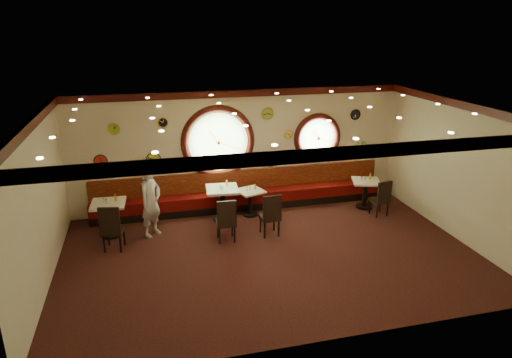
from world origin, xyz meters
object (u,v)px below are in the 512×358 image
condiment_c_pepper (250,188)px  condiment_c_bottle (255,187)px  condiment_b_salt (220,186)px  condiment_c_salt (247,189)px  chair_d (382,196)px  condiment_d_salt (362,179)px  table_b (222,200)px  table_c (250,199)px  condiment_a_salt (104,200)px  condiment_b_pepper (223,187)px  chair_b (226,218)px  condiment_d_bottle (370,176)px  chair_a (111,225)px  condiment_b_bottle (227,183)px  condiment_a_pepper (106,202)px  table_a (109,215)px  condiment_a_bottle (115,197)px  waiter (151,202)px  condiment_d_pepper (365,179)px  chair_c (271,212)px

condiment_c_pepper → condiment_c_bottle: condiment_c_bottle is taller
condiment_b_salt → condiment_c_salt: (0.73, 0.12, -0.18)m
chair_d → condiment_d_salt: 0.78m
table_b → chair_d: chair_d is taller
table_c → condiment_a_salt: size_ratio=8.56×
condiment_b_pepper → condiment_c_pepper: bearing=14.6°
chair_b → condiment_d_bottle: size_ratio=3.65×
chair_a → condiment_b_bottle: chair_a is taller
chair_b → condiment_d_salt: bearing=18.8°
chair_d → condiment_c_bottle: size_ratio=4.07×
condiment_a_pepper → condiment_d_bottle: same height
condiment_c_salt → condiment_a_pepper: size_ratio=0.95×
table_a → condiment_a_salt: 0.38m
chair_d → condiment_a_salt: 6.96m
condiment_c_salt → condiment_b_bottle: 0.57m
chair_a → condiment_c_bottle: bearing=31.2°
condiment_a_bottle → waiter: (0.80, -0.29, -0.08)m
chair_b → condiment_d_pepper: chair_b is taller
chair_a → condiment_b_pepper: 2.87m
table_b → condiment_b_bottle: 0.45m
table_a → condiment_d_salt: (6.58, 0.17, 0.30)m
condiment_c_pepper → waiter: bearing=-167.0°
condiment_b_pepper → condiment_d_bottle: condiment_b_pepper is taller
condiment_a_salt → condiment_d_pepper: bearing=0.6°
condiment_c_salt → waiter: bearing=-166.7°
condiment_c_pepper → condiment_d_bottle: 3.34m
chair_d → condiment_d_bottle: chair_d is taller
table_c → condiment_d_salt: 3.09m
table_c → condiment_a_salt: condiment_a_salt is taller
table_c → chair_d: size_ratio=1.33×
chair_d → condiment_c_bottle: chair_d is taller
condiment_a_salt → condiment_a_pepper: condiment_a_pepper is taller
condiment_d_salt → condiment_d_bottle: (0.27, 0.04, 0.04)m
condiment_b_pepper → condiment_c_bottle: bearing=13.6°
chair_d → condiment_d_bottle: bearing=81.5°
table_c → condiment_a_bottle: (-3.35, -0.30, 0.49)m
condiment_a_salt → condiment_c_pepper: bearing=5.3°
chair_c → chair_d: chair_c is taller
condiment_b_pepper → condiment_d_pepper: size_ratio=1.12×
table_c → condiment_c_salt: size_ratio=7.40×
table_b → chair_d: (4.08, -0.76, 0.01)m
table_b → table_c: table_b is taller
condiment_b_salt → condiment_d_pepper: 3.95m
chair_b → condiment_b_bottle: (0.28, 1.39, 0.35)m
condiment_b_salt → condiment_d_pepper: (3.95, -0.13, -0.10)m
table_a → chair_a: size_ratio=1.27×
table_b → condiment_d_pepper: bearing=-1.7°
condiment_b_salt → condiment_d_bottle: 4.13m
condiment_b_pepper → condiment_a_bottle: size_ratio=0.63×
condiment_b_pepper → waiter: bearing=-167.7°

